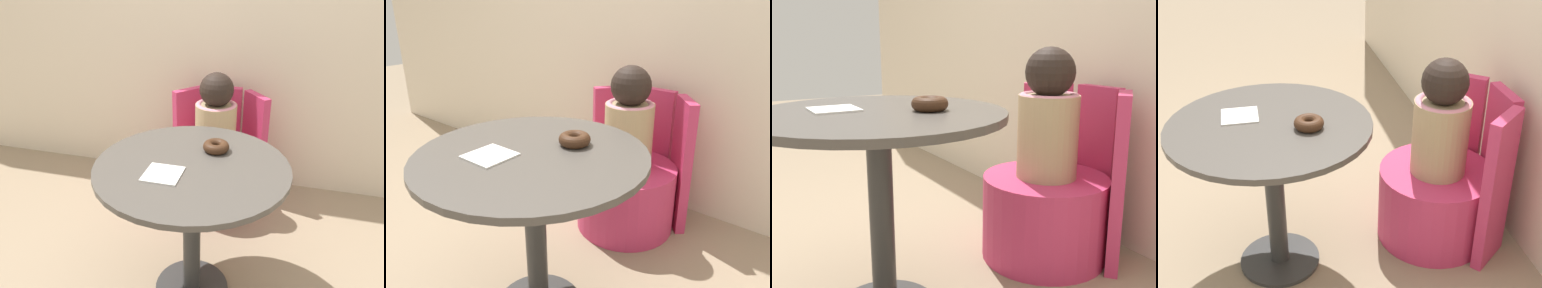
% 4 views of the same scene
% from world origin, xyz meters
% --- Properties ---
extents(round_table, '(0.81, 0.81, 0.70)m').
position_xyz_m(round_table, '(0.01, -0.01, 0.56)').
color(round_table, '#333333').
rests_on(round_table, ground_plane).
extents(tub_chair, '(0.53, 0.53, 0.36)m').
position_xyz_m(tub_chair, '(-0.04, 0.73, 0.18)').
color(tub_chair, '#C63360').
rests_on(tub_chair, ground_plane).
extents(booth_backrest, '(0.62, 0.23, 0.72)m').
position_xyz_m(booth_backrest, '(-0.04, 0.95, 0.36)').
color(booth_backrest, '#C63360').
rests_on(booth_backrest, ground_plane).
extents(child_figure, '(0.25, 0.25, 0.53)m').
position_xyz_m(child_figure, '(-0.04, 0.73, 0.61)').
color(child_figure, tan).
rests_on(child_figure, tub_chair).
extents(donut, '(0.12, 0.12, 0.04)m').
position_xyz_m(donut, '(0.08, 0.14, 0.72)').
color(donut, '#3D2314').
rests_on(donut, round_table).
extents(paper_napkin, '(0.15, 0.15, 0.01)m').
position_xyz_m(paper_napkin, '(-0.08, -0.12, 0.70)').
color(paper_napkin, white).
rests_on(paper_napkin, round_table).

